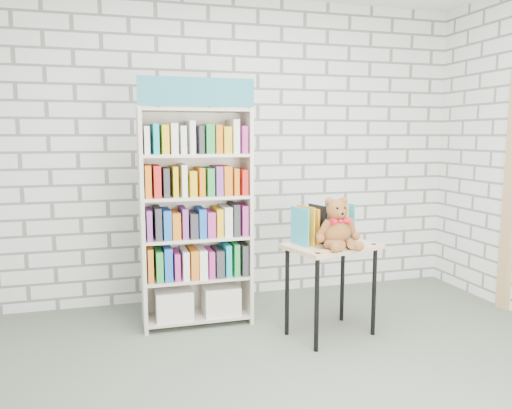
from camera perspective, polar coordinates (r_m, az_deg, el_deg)
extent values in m
plane|color=#525C4D|center=(3.22, 6.46, -20.85)|extent=(4.50, 4.50, 0.00)
cube|color=silver|center=(4.73, -2.52, 6.16)|extent=(4.50, 0.02, 2.80)
cube|color=beige|center=(4.01, -12.90, -1.82)|extent=(0.03, 0.34, 1.76)
cube|color=beige|center=(4.14, -1.06, -1.32)|extent=(0.03, 0.34, 1.76)
cube|color=beige|center=(4.21, -7.23, -1.23)|extent=(0.88, 0.02, 1.76)
cube|color=teal|center=(3.85, -6.75, 12.67)|extent=(0.88, 0.02, 0.22)
cube|color=beige|center=(4.27, -6.70, -12.52)|extent=(0.82, 0.32, 0.02)
cube|color=beige|center=(4.16, -6.77, -8.23)|extent=(0.82, 0.32, 0.02)
cube|color=beige|center=(4.08, -6.85, -3.74)|extent=(0.82, 0.32, 0.02)
cube|color=beige|center=(4.03, -6.93, 0.89)|extent=(0.82, 0.32, 0.02)
cube|color=beige|center=(4.00, -7.01, 5.62)|extent=(0.82, 0.32, 0.02)
cube|color=beige|center=(4.00, -7.09, 10.66)|extent=(0.82, 0.32, 0.02)
cube|color=silver|center=(4.20, -9.41, -11.04)|extent=(0.29, 0.28, 0.23)
cube|color=silver|center=(4.26, -4.08, -10.69)|extent=(0.29, 0.28, 0.23)
cube|color=blue|center=(4.12, -6.78, -6.54)|extent=(0.82, 0.28, 0.23)
cube|color=green|center=(4.05, -6.86, -1.98)|extent=(0.82, 0.28, 0.23)
cube|color=orange|center=(4.01, -6.94, 2.71)|extent=(0.82, 0.28, 0.23)
cube|color=#BF338C|center=(3.99, -7.02, 7.47)|extent=(0.82, 0.28, 0.23)
cube|color=tan|center=(3.86, 8.62, -4.73)|extent=(0.77, 0.63, 0.03)
cylinder|color=black|center=(3.65, 6.95, -11.34)|extent=(0.03, 0.03, 0.69)
cylinder|color=black|center=(3.92, 3.57, -9.92)|extent=(0.03, 0.03, 0.69)
cylinder|color=black|center=(4.01, 13.33, -9.69)|extent=(0.03, 0.03, 0.69)
cylinder|color=black|center=(4.26, 9.84, -8.55)|extent=(0.03, 0.03, 0.69)
cylinder|color=black|center=(3.56, 7.08, -5.58)|extent=(0.05, 0.05, 0.01)
cylinder|color=black|center=(3.92, 13.29, -4.47)|extent=(0.05, 0.05, 0.01)
cube|color=teal|center=(3.77, 4.98, -2.57)|extent=(0.07, 0.20, 0.28)
cube|color=gold|center=(3.80, 5.66, -2.48)|extent=(0.07, 0.20, 0.28)
cube|color=orange|center=(3.84, 6.33, -2.40)|extent=(0.07, 0.20, 0.28)
cube|color=black|center=(3.87, 6.99, -2.31)|extent=(0.07, 0.20, 0.28)
cube|color=white|center=(3.91, 7.63, -2.23)|extent=(0.07, 0.20, 0.28)
cube|color=red|center=(3.95, 8.27, -2.15)|extent=(0.07, 0.20, 0.28)
cube|color=blue|center=(3.98, 8.89, -2.07)|extent=(0.07, 0.20, 0.28)
cube|color=#CACC44|center=(4.02, 9.50, -1.99)|extent=(0.07, 0.20, 0.28)
cube|color=teal|center=(4.06, 10.10, -1.91)|extent=(0.07, 0.20, 0.28)
ellipsoid|color=brown|center=(3.75, 9.15, -3.13)|extent=(0.22, 0.19, 0.22)
sphere|color=brown|center=(3.72, 9.24, -0.60)|extent=(0.16, 0.16, 0.16)
sphere|color=brown|center=(3.70, 8.35, 0.36)|extent=(0.06, 0.06, 0.06)
sphere|color=brown|center=(3.75, 9.96, 0.43)|extent=(0.06, 0.06, 0.06)
sphere|color=brown|center=(3.67, 9.65, -1.07)|extent=(0.06, 0.06, 0.06)
sphere|color=black|center=(3.65, 9.29, -0.43)|extent=(0.02, 0.02, 0.02)
sphere|color=black|center=(3.67, 10.06, -0.40)|extent=(0.02, 0.02, 0.02)
sphere|color=black|center=(3.64, 9.85, -1.05)|extent=(0.02, 0.02, 0.02)
cylinder|color=brown|center=(3.68, 7.74, -2.81)|extent=(0.11, 0.09, 0.16)
cylinder|color=brown|center=(3.78, 10.82, -2.62)|extent=(0.11, 0.09, 0.16)
sphere|color=brown|center=(3.67, 7.37, -3.85)|extent=(0.06, 0.06, 0.06)
sphere|color=brown|center=(3.79, 11.33, -3.57)|extent=(0.06, 0.06, 0.06)
cylinder|color=brown|center=(3.64, 8.96, -4.56)|extent=(0.12, 0.18, 0.09)
cylinder|color=brown|center=(3.70, 10.74, -4.42)|extent=(0.12, 0.18, 0.09)
sphere|color=brown|center=(3.57, 9.07, -4.92)|extent=(0.08, 0.08, 0.08)
sphere|color=brown|center=(3.65, 11.63, -4.71)|extent=(0.08, 0.08, 0.08)
cone|color=red|center=(3.66, 9.09, -1.90)|extent=(0.06, 0.06, 0.06)
cone|color=red|center=(3.69, 10.13, -1.84)|extent=(0.06, 0.06, 0.06)
sphere|color=red|center=(3.68, 9.64, -1.88)|extent=(0.03, 0.03, 0.03)
cube|color=tan|center=(4.88, 27.05, 1.23)|extent=(0.05, 0.12, 2.10)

